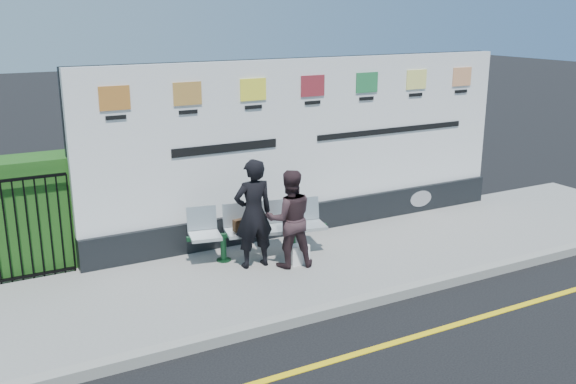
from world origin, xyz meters
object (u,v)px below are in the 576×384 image
at_px(bench, 259,243).
at_px(woman_left, 253,214).
at_px(billboard, 310,158).
at_px(woman_right, 290,219).

distance_m(bench, woman_left, 0.72).
relative_size(billboard, woman_left, 4.78).
distance_m(billboard, woman_left, 2.00).
distance_m(bench, woman_right, 0.80).
bearing_deg(billboard, woman_right, -129.98).
bearing_deg(woman_left, bench, -124.84).
relative_size(bench, woman_right, 1.44).
bearing_deg(bench, woman_right, -53.52).
bearing_deg(woman_right, billboard, -115.34).
bearing_deg(billboard, bench, -150.23).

